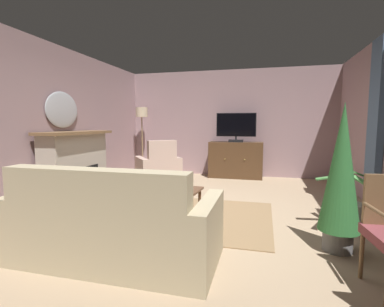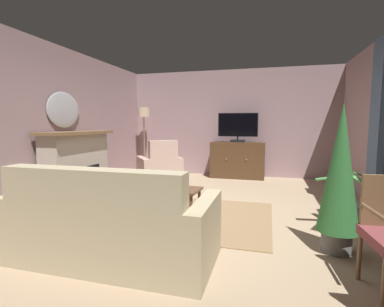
# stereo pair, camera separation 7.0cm
# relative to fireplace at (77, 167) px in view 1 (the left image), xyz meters

# --- Properties ---
(ground_plane) EXTENTS (5.82, 7.42, 0.04)m
(ground_plane) POSITION_rel_fireplace_xyz_m (2.33, -0.41, -0.59)
(ground_plane) COLOR tan
(wall_back) EXTENTS (5.82, 0.10, 2.70)m
(wall_back) POSITION_rel_fireplace_xyz_m (2.33, 3.05, 0.78)
(wall_back) COLOR gray
(wall_back) RESTS_ON ground_plane
(wall_left) EXTENTS (0.10, 7.42, 2.70)m
(wall_left) POSITION_rel_fireplace_xyz_m (-0.33, -0.41, 0.78)
(wall_left) COLOR gray
(wall_left) RESTS_ON ground_plane
(curtain_panel_far) EXTENTS (0.10, 0.44, 2.27)m
(curtain_panel_far) POSITION_rel_fireplace_xyz_m (4.88, 0.60, 0.91)
(curtain_panel_far) COLOR slate
(rug_central) EXTENTS (2.52, 1.87, 0.01)m
(rug_central) POSITION_rel_fireplace_xyz_m (2.11, -0.45, -0.57)
(rug_central) COLOR #8E704C
(rug_central) RESTS_ON ground_plane
(fireplace) EXTENTS (0.85, 1.61, 1.21)m
(fireplace) POSITION_rel_fireplace_xyz_m (0.00, 0.00, 0.00)
(fireplace) COLOR #4C4C51
(fireplace) RESTS_ON ground_plane
(wall_mirror_oval) EXTENTS (0.06, 0.82, 0.64)m
(wall_mirror_oval) POSITION_rel_fireplace_xyz_m (-0.25, 0.00, 1.01)
(wall_mirror_oval) COLOR #B2B7BF
(tv_cabinet) EXTENTS (1.31, 0.51, 0.89)m
(tv_cabinet) POSITION_rel_fireplace_xyz_m (2.55, 2.70, -0.15)
(tv_cabinet) COLOR #352315
(tv_cabinet) RESTS_ON ground_plane
(television) EXTENTS (0.96, 0.20, 0.71)m
(television) POSITION_rel_fireplace_xyz_m (2.55, 2.64, 0.69)
(television) COLOR black
(television) RESTS_ON tv_cabinet
(coffee_table) EXTENTS (1.10, 0.54, 0.42)m
(coffee_table) POSITION_rel_fireplace_xyz_m (1.83, -0.50, -0.21)
(coffee_table) COLOR brown
(coffee_table) RESTS_ON ground_plane
(tv_remote) EXTENTS (0.06, 0.17, 0.02)m
(tv_remote) POSITION_rel_fireplace_xyz_m (1.72, -0.60, -0.15)
(tv_remote) COLOR black
(tv_remote) RESTS_ON coffee_table
(folded_newspaper) EXTENTS (0.34, 0.28, 0.01)m
(folded_newspaper) POSITION_rel_fireplace_xyz_m (1.67, -0.53, -0.15)
(folded_newspaper) COLOR silver
(folded_newspaper) RESTS_ON coffee_table
(sofa_floral) EXTENTS (2.00, 0.91, 0.96)m
(sofa_floral) POSITION_rel_fireplace_xyz_m (1.82, -1.94, -0.25)
(sofa_floral) COLOR tan
(sofa_floral) RESTS_ON ground_plane
(armchair_angled_to_table) EXTENTS (1.19, 1.18, 0.99)m
(armchair_angled_to_table) POSITION_rel_fireplace_xyz_m (0.98, 1.48, -0.26)
(armchair_angled_to_table) COLOR #BC9E8E
(armchair_angled_to_table) RESTS_ON ground_plane
(potted_plant_small_fern_corner) EXTENTS (0.41, 0.41, 1.56)m
(potted_plant_small_fern_corner) POSITION_rel_fireplace_xyz_m (4.01, -1.15, 0.26)
(potted_plant_small_fern_corner) COLOR slate
(potted_plant_small_fern_corner) RESTS_ON ground_plane
(potted_plant_leafy_by_curtain) EXTENTS (0.85, 0.79, 0.76)m
(potted_plant_leafy_by_curtain) POSITION_rel_fireplace_xyz_m (4.29, -0.43, -0.36)
(potted_plant_leafy_by_curtain) COLOR beige
(potted_plant_leafy_by_curtain) RESTS_ON ground_plane
(cat) EXTENTS (0.68, 0.30, 0.20)m
(cat) POSITION_rel_fireplace_xyz_m (1.28, 0.28, -0.48)
(cat) COLOR gray
(cat) RESTS_ON ground_plane
(floor_lamp) EXTENTS (0.31, 0.31, 1.76)m
(floor_lamp) POSITION_rel_fireplace_xyz_m (0.09, 2.59, 0.88)
(floor_lamp) COLOR #4C4233
(floor_lamp) RESTS_ON ground_plane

